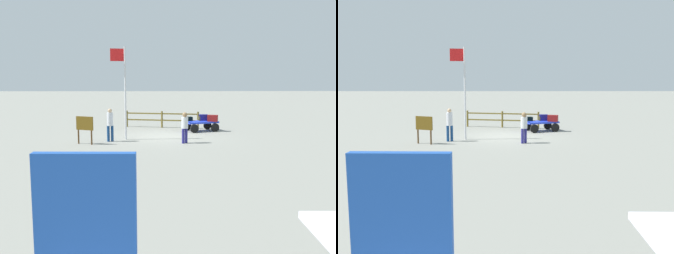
# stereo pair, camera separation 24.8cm
# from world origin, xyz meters

# --- Properties ---
(ground_plane) EXTENTS (120.00, 120.00, 0.00)m
(ground_plane) POSITION_xyz_m (0.00, 0.00, 0.00)
(ground_plane) COLOR gray
(luggage_cart) EXTENTS (2.18, 1.73, 0.61)m
(luggage_cart) POSITION_xyz_m (-2.22, -1.99, 0.44)
(luggage_cart) COLOR blue
(luggage_cart) RESTS_ON ground
(suitcase_olive) EXTENTS (0.68, 0.53, 0.39)m
(suitcase_olive) POSITION_xyz_m (-2.93, -1.89, 0.80)
(suitcase_olive) COLOR maroon
(suitcase_olive) RESTS_ON luggage_cart
(suitcase_grey) EXTENTS (0.53, 0.30, 0.38)m
(suitcase_grey) POSITION_xyz_m (-2.41, -2.33, 0.80)
(suitcase_grey) COLOR navy
(suitcase_grey) RESTS_ON luggage_cart
(suitcase_tan) EXTENTS (0.53, 0.44, 0.24)m
(suitcase_tan) POSITION_xyz_m (-1.48, -2.22, 0.73)
(suitcase_tan) COLOR black
(suitcase_tan) RESTS_ON luggage_cart
(suitcase_maroon) EXTENTS (0.51, 0.34, 0.26)m
(suitcase_maroon) POSITION_xyz_m (-2.36, -2.34, 0.74)
(suitcase_maroon) COLOR #3F3A20
(suitcase_maroon) RESTS_ON luggage_cart
(worker_lead) EXTENTS (0.47, 0.47, 1.56)m
(worker_lead) POSITION_xyz_m (-0.98, 2.19, 0.91)
(worker_lead) COLOR navy
(worker_lead) RESTS_ON ground
(worker_trailing) EXTENTS (0.38, 0.38, 1.70)m
(worker_trailing) POSITION_xyz_m (2.82, 1.62, 0.97)
(worker_trailing) COLOR navy
(worker_trailing) RESTS_ON ground
(flagpole) EXTENTS (0.80, 0.20, 4.85)m
(flagpole) POSITION_xyz_m (2.16, 1.01, 2.87)
(flagpole) COLOR silver
(flagpole) RESTS_ON ground
(signboard) EXTENTS (0.89, 0.40, 1.38)m
(signboard) POSITION_xyz_m (3.97, 2.39, 0.91)
(signboard) COLOR #4C3319
(signboard) RESTS_ON ground
(wooden_fence) EXTENTS (4.73, 1.01, 1.07)m
(wooden_fence) POSITION_xyz_m (0.15, -3.63, 0.63)
(wooden_fence) COLOR brown
(wooden_fence) RESTS_ON ground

